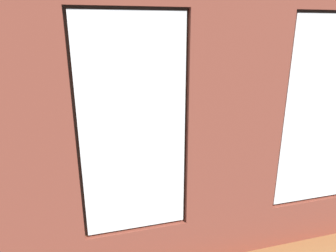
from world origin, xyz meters
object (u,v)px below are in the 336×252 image
Objects in this scene: potted_plant_near_tv at (24,166)px; potted_plant_between_couches at (291,170)px; couch_left at (288,138)px; potted_plant_mid_room_small at (204,137)px; potted_plant_by_left_couch at (242,121)px; remote_black at (151,147)px; candle_jar at (136,142)px; couch_by_window at (203,200)px; cup_ceramic at (145,144)px; media_console at (5,164)px; coffee_table at (145,148)px; papasan_chair at (104,122)px; potted_plant_corner_near_left at (249,103)px; potted_plant_foreground_right at (32,111)px.

potted_plant_between_couches is (-3.83, 1.04, -0.05)m from potted_plant_near_tv.
potted_plant_mid_room_small is at bearing -114.20° from couch_left.
remote_black is at bearing 26.23° from potted_plant_by_left_couch.
couch_left is at bearing 176.28° from candle_jar.
remote_black is 0.37× the size of potted_plant_mid_room_small.
cup_ceramic is at bearing -77.82° from couch_by_window.
couch_left is 5.69m from media_console.
potted_plant_between_couches is (-1.42, -0.05, 0.26)m from couch_by_window.
remote_black is (3.04, -0.02, 0.11)m from couch_left.
remote_black is at bearing -159.72° from potted_plant_near_tv.
potted_plant_between_couches reaches higher than coffee_table.
potted_plant_between_couches is (-1.75, 1.81, 0.15)m from remote_black.
potted_plant_by_left_couch is (-4.73, -2.07, -0.29)m from potted_plant_near_tv.
media_console is at bearing -4.15° from coffee_table.
candle_jar reaches higher than potted_plant_by_left_couch.
coffee_table is 2.67× the size of potted_plant_mid_room_small.
papasan_chair is at bearing -121.06° from couch_left.
potted_plant_corner_near_left is (-1.86, -1.36, 0.33)m from potted_plant_mid_room_small.
potted_plant_foreground_right reaches higher than cup_ceramic.
couch_by_window is 1.57× the size of media_console.
potted_plant_by_left_couch is (-5.28, -1.01, 0.10)m from media_console.
potted_plant_corner_near_left is at bearing -153.14° from candle_jar.
potted_plant_between_couches is at bearing 137.80° from potted_plant_foreground_right.
cup_ceramic is 0.69× the size of candle_jar.
media_console is at bearing -2.30° from candle_jar.
potted_plant_near_tv reaches higher than potted_plant_between_couches.
potted_plant_mid_room_small is 0.31× the size of potted_plant_foreground_right.
media_console is 1.25m from potted_plant_near_tv.
couch_by_window is at bearing 144.03° from media_console.
cup_ceramic is 0.07× the size of media_console.
potted_plant_foreground_right is 5.53m from potted_plant_corner_near_left.
couch_left reaches higher than remote_black.
papasan_chair is 4.44m from potted_plant_between_couches.
coffee_table is 0.16m from remote_black.
couch_left is at bearing -145.81° from couch_by_window.
potted_plant_between_couches is at bearing 73.96° from potted_plant_by_left_couch.
couch_by_window reaches higher than cup_ceramic.
potted_plant_mid_room_small is at bearing 160.29° from potted_plant_foreground_right.
couch_by_window is at bearing 53.01° from potted_plant_corner_near_left.
cup_ceramic is (0.42, -1.97, 0.14)m from couch_by_window.
coffee_table is 0.92× the size of potted_plant_near_tv.
cup_ceramic is 0.18× the size of potted_plant_mid_room_small.
remote_black is (-0.09, 0.11, -0.03)m from cup_ceramic.
media_console is 0.94× the size of potted_plant_corner_near_left.
potted_plant_near_tv reaches higher than potted_plant_mid_room_small.
candle_jar is 0.22× the size of potted_plant_by_left_couch.
coffee_table is at bearing 23.62° from potted_plant_by_left_couch.
couch_left is 5.73m from potted_plant_foreground_right.
potted_plant_near_tv reaches higher than potted_plant_by_left_couch.
cup_ceramic is 0.05× the size of potted_plant_foreground_right.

